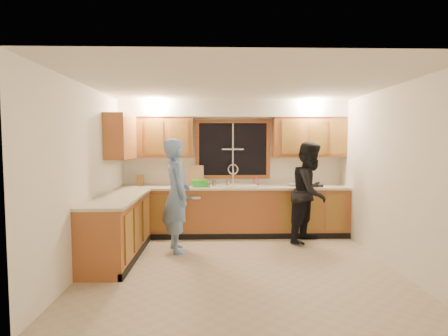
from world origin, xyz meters
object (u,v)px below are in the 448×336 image
object	(u,v)px
sink	(234,189)
woman	(310,192)
dish_crate	(200,183)
soap_bottle	(256,180)
dishwasher	(188,214)
knife_block	(140,180)
bowl	(294,185)
man	(176,195)
stove	(106,238)

from	to	relation	value
sink	woman	xyz separation A→B (m)	(1.31, -0.49, 0.01)
dish_crate	soap_bottle	xyz separation A→B (m)	(1.07, 0.27, 0.02)
dishwasher	knife_block	distance (m)	1.09
dish_crate	woman	bearing A→B (deg)	-12.19
sink	soap_bottle	world-z (taller)	sink
sink	woman	distance (m)	1.40
sink	dish_crate	bearing A→B (deg)	-173.25
dish_crate	soap_bottle	bearing A→B (deg)	14.07
sink	woman	world-z (taller)	woman
woman	bowl	distance (m)	0.52
woman	bowl	world-z (taller)	woman
man	knife_block	bearing A→B (deg)	17.11
knife_block	bowl	distance (m)	2.87
knife_block	soap_bottle	bearing A→B (deg)	3.56
dishwasher	woman	size ratio (longest dim) A/B	0.47
man	sink	bearing A→B (deg)	-64.54
knife_block	soap_bottle	size ratio (longest dim) A/B	1.16
dishwasher	bowl	distance (m)	2.04
man	bowl	distance (m)	2.28
sink	man	world-z (taller)	man
man	dish_crate	size ratio (longest dim) A/B	6.77
knife_block	dish_crate	distance (m)	1.14
woman	knife_block	distance (m)	3.12
knife_block	dish_crate	xyz separation A→B (m)	(1.12, -0.19, -0.04)
sink	dish_crate	world-z (taller)	sink
knife_block	woman	bearing A→B (deg)	-9.73
dishwasher	woman	distance (m)	2.26
man	knife_block	world-z (taller)	man
sink	knife_block	size ratio (longest dim) A/B	4.37
stove	man	world-z (taller)	man
sink	dishwasher	world-z (taller)	sink
bowl	sink	bearing A→B (deg)	179.58
man	dishwasher	bearing A→B (deg)	-25.84
sink	soap_bottle	distance (m)	0.50
knife_block	sink	bearing A→B (deg)	-2.26
soap_bottle	bowl	distance (m)	0.71
stove	man	bearing A→B (deg)	45.83
stove	dish_crate	xyz separation A→B (m)	(1.17, 1.75, 0.53)
soap_bottle	bowl	size ratio (longest dim) A/B	0.78
stove	man	size ratio (longest dim) A/B	0.50
sink	man	size ratio (longest dim) A/B	0.48
woman	dish_crate	world-z (taller)	woman
dishwasher	man	world-z (taller)	man
knife_block	soap_bottle	world-z (taller)	knife_block
stove	woman	size ratio (longest dim) A/B	0.52
sink	dishwasher	size ratio (longest dim) A/B	1.05
dishwasher	soap_bottle	bearing A→B (deg)	9.15
bowl	woman	bearing A→B (deg)	-69.06
dish_crate	soap_bottle	world-z (taller)	soap_bottle
man	knife_block	size ratio (longest dim) A/B	9.10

